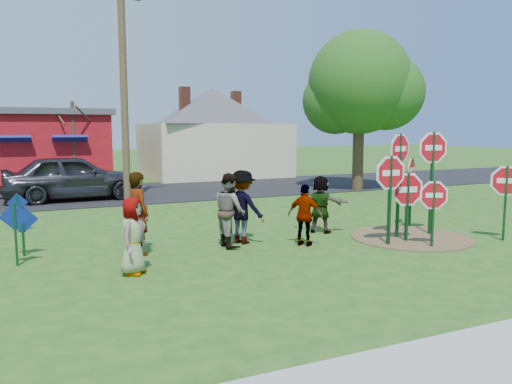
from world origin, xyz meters
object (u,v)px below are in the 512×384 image
Objects in this scene: stop_sign_a at (434,200)px; stop_sign_c at (433,159)px; leafy_tree at (362,88)px; suv at (74,177)px; stop_sign_d at (411,175)px; person_a at (133,236)px; utility_pole at (124,82)px; stop_sign_b at (399,159)px; person_b at (139,213)px.

stop_sign_c reaches higher than stop_sign_a.
suv is at bearing 170.84° from leafy_tree.
suv is at bearing 144.45° from stop_sign_a.
person_a is (-8.45, -1.51, -0.79)m from stop_sign_d.
stop_sign_c is 0.33× the size of utility_pole.
suv reaches higher than stop_sign_a.
suv is at bearing 138.40° from stop_sign_c.
stop_sign_d is at bearing -116.26° from leafy_tree.
utility_pole reaches higher than stop_sign_c.
stop_sign_c reaches higher than stop_sign_b.
stop_sign_a is 7.13m from person_b.
utility_pole reaches higher than suv.
stop_sign_c reaches higher than suv.
stop_sign_b is 1.52× the size of person_b.
suv is 13.33m from leafy_tree.
utility_pole is (1.88, -1.48, 3.76)m from suv.
person_a is 1.63m from person_b.
stop_sign_a is at bearing -120.46° from stop_sign_c.
leafy_tree is at bearing -18.09° from person_a.
suv is (-7.44, 12.20, -0.23)m from stop_sign_a.
person_b is (-6.64, 1.12, -1.17)m from stop_sign_b.
suv is (-0.26, 11.46, 0.17)m from person_a.
leafy_tree is (12.62, -2.03, 3.81)m from suv.
stop_sign_b reaches higher than stop_sign_a.
person_b reaches higher than stop_sign_a.
person_b is at bearing -146.58° from leafy_tree.
suv is (-8.47, 11.03, -1.14)m from stop_sign_c.
stop_sign_b is at bearing -148.36° from suv.
suv is (-7.34, 11.02, -1.18)m from stop_sign_b.
person_a is at bearing 168.31° from stop_sign_b.
utility_pole reaches higher than person_a.
stop_sign_c is at bearing -55.40° from utility_pole.
stop_sign_b is 0.54× the size of suv.
stop_sign_b reaches higher than stop_sign_d.
leafy_tree reaches higher than stop_sign_a.
person_a is 11.46m from suv.
leafy_tree is (4.15, 9.00, 2.67)m from stop_sign_c.
utility_pole is (1.19, 8.43, 3.75)m from person_b.
stop_sign_c is (1.03, 1.17, 0.91)m from stop_sign_a.
person_a is 0.81× the size of person_b.
suv is 0.60× the size of utility_pole.
person_b is 0.36× the size of suv.
stop_sign_d reaches higher than suv.
stop_sign_b reaches higher than person_a.
stop_sign_a is at bearing -150.63° from suv.
person_a is 0.29× the size of suv.
stop_sign_c is 1.90× the size of person_a.
stop_sign_c is at bearing -144.49° from suv.
utility_pole reaches higher than person_b.
leafy_tree is at bearing -2.98° from utility_pole.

